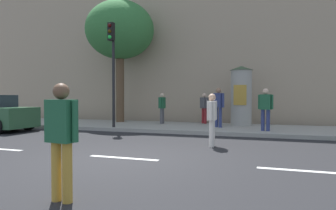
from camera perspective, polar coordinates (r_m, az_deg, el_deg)
The scene contains 13 objects.
ground_plane at distance 7.84m, azimuth -7.97°, elevation -9.37°, with size 80.00×80.00×0.00m, color #232326.
sidewalk_curb at distance 14.35m, azimuth 5.01°, elevation -4.07°, with size 36.00×4.00×0.15m, color #9E9B93.
lane_markings at distance 7.84m, azimuth -7.97°, elevation -9.34°, with size 25.80×0.16×0.01m.
building_backdrop at distance 19.58m, azimuth 8.78°, elevation 13.37°, with size 36.00×5.00×10.98m, color tan.
traffic_light at distance 13.94m, azimuth -9.94°, elevation 8.34°, with size 0.24×0.45×4.45m.
poster_column at distance 15.02m, azimuth 12.95°, elevation 1.72°, with size 1.04×1.04×2.73m.
street_tree at distance 17.14m, azimuth -8.61°, elevation 12.99°, with size 3.54×3.54×6.28m.
pedestrian_near_pole at distance 4.72m, azimuth -18.50°, elevation -4.74°, with size 0.58×0.28×1.67m.
pedestrian_with_bag at distance 9.46m, azimuth 7.87°, elevation -1.88°, with size 0.27×0.66×1.56m.
pedestrian_tallest at distance 12.80m, azimuth 17.03°, elevation -0.22°, with size 0.57×0.31×1.63m.
pedestrian_in_light_jacket at distance 15.72m, azimuth 6.49°, elevation -0.16°, with size 0.48×0.49×1.48m.
pedestrian_with_backpack at distance 15.48m, azimuth -1.07°, elevation -0.20°, with size 0.25×0.57×1.49m.
pedestrian_in_red_top at distance 13.84m, azimuth 9.01°, elevation 0.18°, with size 0.53×0.46×1.70m.
Camera 1 is at (3.54, -6.83, 1.49)m, focal length 34.12 mm.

